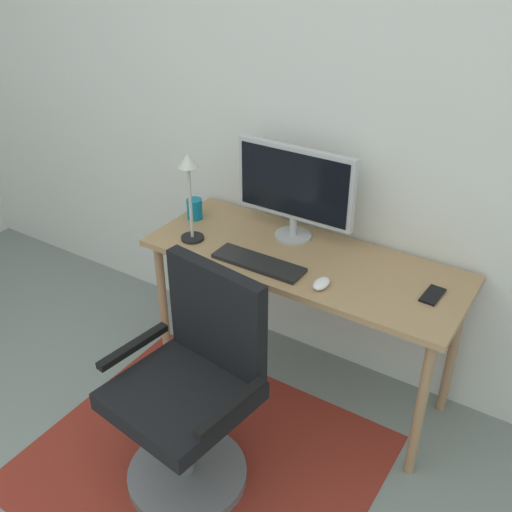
{
  "coord_description": "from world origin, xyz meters",
  "views": [
    {
      "loc": [
        1.25,
        -0.25,
        2.17
      ],
      "look_at": [
        0.07,
        1.59,
        0.87
      ],
      "focal_mm": 41.89,
      "sensor_mm": 36.0,
      "label": 1
    }
  ],
  "objects_px": {
    "desk": "(303,273)",
    "coffee_cup": "(195,209)",
    "office_chair": "(192,399)",
    "desk_lamp": "(189,184)",
    "computer_mouse": "(321,284)",
    "monitor": "(295,186)",
    "keyboard": "(258,263)",
    "cell_phone": "(433,295)"
  },
  "relations": [
    {
      "from": "coffee_cup",
      "to": "desk_lamp",
      "type": "xyz_separation_m",
      "value": [
        0.13,
        -0.19,
        0.24
      ]
    },
    {
      "from": "desk",
      "to": "office_chair",
      "type": "relative_size",
      "value": 1.52
    },
    {
      "from": "monitor",
      "to": "office_chair",
      "type": "distance_m",
      "value": 1.06
    },
    {
      "from": "monitor",
      "to": "desk_lamp",
      "type": "bearing_deg",
      "value": -144.34
    },
    {
      "from": "monitor",
      "to": "desk_lamp",
      "type": "relative_size",
      "value": 1.38
    },
    {
      "from": "desk",
      "to": "monitor",
      "type": "relative_size",
      "value": 2.49
    },
    {
      "from": "monitor",
      "to": "coffee_cup",
      "type": "bearing_deg",
      "value": -169.43
    },
    {
      "from": "office_chair",
      "to": "coffee_cup",
      "type": "bearing_deg",
      "value": 133.2
    },
    {
      "from": "monitor",
      "to": "computer_mouse",
      "type": "distance_m",
      "value": 0.52
    },
    {
      "from": "desk",
      "to": "keyboard",
      "type": "distance_m",
      "value": 0.24
    },
    {
      "from": "cell_phone",
      "to": "keyboard",
      "type": "bearing_deg",
      "value": -163.62
    },
    {
      "from": "desk",
      "to": "office_chair",
      "type": "distance_m",
      "value": 0.78
    },
    {
      "from": "monitor",
      "to": "coffee_cup",
      "type": "relative_size",
      "value": 5.71
    },
    {
      "from": "desk_lamp",
      "to": "coffee_cup",
      "type": "bearing_deg",
      "value": 124.46
    },
    {
      "from": "keyboard",
      "to": "office_chair",
      "type": "distance_m",
      "value": 0.66
    },
    {
      "from": "computer_mouse",
      "to": "desk_lamp",
      "type": "height_order",
      "value": "desk_lamp"
    },
    {
      "from": "office_chair",
      "to": "monitor",
      "type": "bearing_deg",
      "value": 99.65
    },
    {
      "from": "computer_mouse",
      "to": "office_chair",
      "type": "distance_m",
      "value": 0.71
    },
    {
      "from": "monitor",
      "to": "coffee_cup",
      "type": "distance_m",
      "value": 0.57
    },
    {
      "from": "computer_mouse",
      "to": "coffee_cup",
      "type": "xyz_separation_m",
      "value": [
        -0.84,
        0.22,
        0.04
      ]
    },
    {
      "from": "monitor",
      "to": "desk_lamp",
      "type": "xyz_separation_m",
      "value": [
        -0.39,
        -0.28,
        0.02
      ]
    },
    {
      "from": "computer_mouse",
      "to": "office_chair",
      "type": "height_order",
      "value": "office_chair"
    },
    {
      "from": "desk",
      "to": "office_chair",
      "type": "xyz_separation_m",
      "value": [
        -0.11,
        -0.72,
        -0.26
      ]
    },
    {
      "from": "monitor",
      "to": "keyboard",
      "type": "bearing_deg",
      "value": -90.32
    },
    {
      "from": "keyboard",
      "to": "coffee_cup",
      "type": "relative_size",
      "value": 4.1
    },
    {
      "from": "computer_mouse",
      "to": "coffee_cup",
      "type": "height_order",
      "value": "coffee_cup"
    },
    {
      "from": "coffee_cup",
      "to": "desk_lamp",
      "type": "height_order",
      "value": "desk_lamp"
    },
    {
      "from": "desk_lamp",
      "to": "desk",
      "type": "bearing_deg",
      "value": 14.6
    },
    {
      "from": "desk",
      "to": "coffee_cup",
      "type": "height_order",
      "value": "coffee_cup"
    },
    {
      "from": "desk_lamp",
      "to": "monitor",
      "type": "bearing_deg",
      "value": 35.66
    },
    {
      "from": "monitor",
      "to": "desk_lamp",
      "type": "distance_m",
      "value": 0.49
    },
    {
      "from": "office_chair",
      "to": "cell_phone",
      "type": "bearing_deg",
      "value": 53.67
    },
    {
      "from": "office_chair",
      "to": "computer_mouse",
      "type": "bearing_deg",
      "value": 69.99
    },
    {
      "from": "keyboard",
      "to": "cell_phone",
      "type": "xyz_separation_m",
      "value": [
        0.74,
        0.18,
        -0.0
      ]
    },
    {
      "from": "keyboard",
      "to": "office_chair",
      "type": "xyz_separation_m",
      "value": [
        0.04,
        -0.56,
        -0.35
      ]
    },
    {
      "from": "cell_phone",
      "to": "desk_lamp",
      "type": "height_order",
      "value": "desk_lamp"
    },
    {
      "from": "desk_lamp",
      "to": "office_chair",
      "type": "xyz_separation_m",
      "value": [
        0.43,
        -0.59,
        -0.63
      ]
    },
    {
      "from": "desk",
      "to": "computer_mouse",
      "type": "xyz_separation_m",
      "value": [
        0.18,
        -0.18,
        0.1
      ]
    },
    {
      "from": "desk",
      "to": "coffee_cup",
      "type": "relative_size",
      "value": 14.23
    },
    {
      "from": "coffee_cup",
      "to": "cell_phone",
      "type": "distance_m",
      "value": 1.26
    },
    {
      "from": "desk",
      "to": "computer_mouse",
      "type": "height_order",
      "value": "computer_mouse"
    },
    {
      "from": "desk_lamp",
      "to": "office_chair",
      "type": "distance_m",
      "value": 0.96
    }
  ]
}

